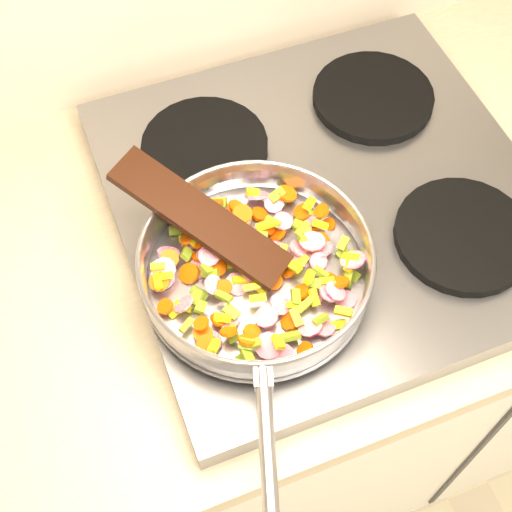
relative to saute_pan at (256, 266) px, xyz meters
name	(u,v)px	position (x,y,z in m)	size (l,w,h in m)	color
cooktop	(327,201)	(0.15, 0.10, -0.07)	(0.60, 0.60, 0.04)	#939399
grate_fl	(275,300)	(0.01, -0.04, -0.04)	(0.19, 0.19, 0.02)	black
grate_fr	(463,235)	(0.29, -0.04, -0.04)	(0.19, 0.19, 0.02)	black
grate_bl	(205,147)	(0.01, 0.24, -0.04)	(0.19, 0.19, 0.02)	black
grate_br	(373,97)	(0.29, 0.24, -0.04)	(0.19, 0.19, 0.02)	black
saute_pan	(256,266)	(0.00, 0.00, 0.00)	(0.34, 0.50, 0.06)	#9E9EA5
vegetable_heap	(255,266)	(0.00, 0.01, -0.01)	(0.28, 0.27, 0.05)	#E15105
wooden_spatula	(200,218)	(-0.05, 0.08, 0.02)	(0.26, 0.06, 0.01)	black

